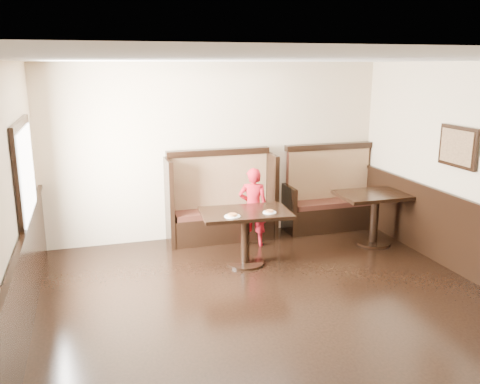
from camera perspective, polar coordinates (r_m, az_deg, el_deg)
name	(u,v)px	position (r m, az deg, el deg)	size (l,w,h in m)	color
ground	(303,339)	(5.52, 7.03, -16.03)	(7.00, 7.00, 0.00)	black
room_shell	(267,272)	(5.35, 3.06, -8.92)	(7.00, 7.00, 7.00)	#C5B48F
booth_main	(221,207)	(8.20, -2.16, -1.68)	(1.75, 0.72, 1.45)	black
booth_neighbor	(330,200)	(8.89, 10.09, -0.94)	(1.65, 0.72, 1.45)	black
table_main	(245,224)	(7.10, 0.60, -3.59)	(1.28, 0.86, 0.78)	black
table_neighbor	(375,206)	(8.20, 14.94, -1.52)	(1.19, 0.79, 0.82)	black
child	(253,207)	(7.84, 1.48, -1.70)	(0.45, 0.30, 1.24)	#AA121E
pizza_plate_left	(232,216)	(6.80, -0.86, -2.66)	(0.22, 0.22, 0.04)	white
pizza_plate_right	(270,212)	(6.99, 3.34, -2.23)	(0.19, 0.19, 0.03)	white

